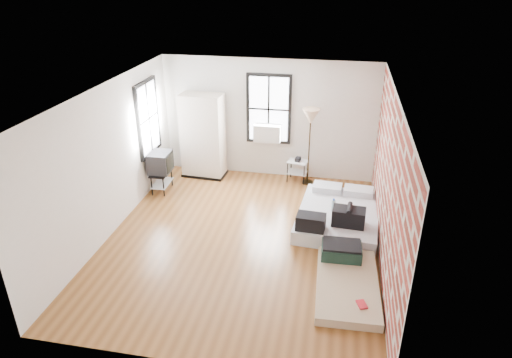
% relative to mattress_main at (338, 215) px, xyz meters
% --- Properties ---
extents(ground, '(6.00, 6.00, 0.00)m').
position_rel_mattress_main_xyz_m(ground, '(-1.74, -0.93, -0.18)').
color(ground, brown).
rests_on(ground, ground).
extents(room_shell, '(5.02, 6.02, 2.80)m').
position_rel_mattress_main_xyz_m(room_shell, '(-1.51, -0.57, 1.55)').
color(room_shell, silver).
rests_on(room_shell, ground).
extents(mattress_main, '(1.68, 2.19, 0.67)m').
position_rel_mattress_main_xyz_m(mattress_main, '(0.00, 0.00, 0.00)').
color(mattress_main, white).
rests_on(mattress_main, ground).
extents(mattress_bare, '(1.03, 1.86, 0.40)m').
position_rel_mattress_main_xyz_m(mattress_bare, '(0.18, -1.86, -0.06)').
color(mattress_bare, tan).
rests_on(mattress_bare, ground).
extents(wardrobe, '(1.05, 0.65, 2.00)m').
position_rel_mattress_main_xyz_m(wardrobe, '(-3.25, 1.72, 0.82)').
color(wardrobe, black).
rests_on(wardrobe, ground).
extents(side_table, '(0.51, 0.43, 0.60)m').
position_rel_mattress_main_xyz_m(side_table, '(-1.00, 1.79, 0.22)').
color(side_table, black).
rests_on(side_table, ground).
extents(floor_lamp, '(0.39, 0.39, 1.80)m').
position_rel_mattress_main_xyz_m(floor_lamp, '(-0.75, 1.72, 1.37)').
color(floor_lamp, black).
rests_on(floor_lamp, ground).
extents(tv_stand, '(0.48, 0.67, 0.93)m').
position_rel_mattress_main_xyz_m(tv_stand, '(-3.96, 0.72, 0.48)').
color(tv_stand, black).
rests_on(tv_stand, ground).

